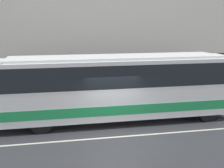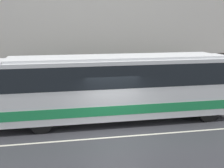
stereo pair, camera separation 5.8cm
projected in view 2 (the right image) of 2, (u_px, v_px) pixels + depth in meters
name	position (u px, v px, depth m)	size (l,w,h in m)	color
ground_plane	(118.00, 137.00, 13.62)	(60.00, 60.00, 0.00)	#333338
sidewalk	(98.00, 104.00, 18.84)	(60.00, 2.91, 0.14)	gray
lane_stripe	(118.00, 137.00, 13.62)	(54.00, 0.14, 0.01)	beige
transit_bus	(116.00, 85.00, 15.53)	(12.21, 2.56, 3.29)	white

